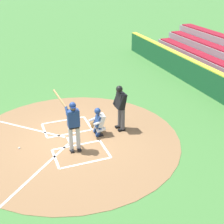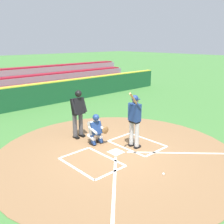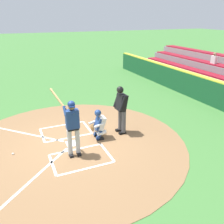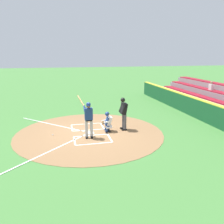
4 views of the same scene
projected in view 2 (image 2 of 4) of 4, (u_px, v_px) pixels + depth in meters
ground_plane at (116, 152)px, 8.45m from camera, size 120.00×120.00×0.00m
dirt_circle at (116, 152)px, 8.45m from camera, size 8.00×8.00×0.01m
home_plate_and_chalk at (135, 161)px, 7.83m from camera, size 7.93×4.91×0.01m
batter at (135, 118)px, 8.54m from camera, size 0.94×0.69×2.13m
catcher at (96, 129)px, 8.99m from camera, size 0.59×0.62×1.13m
plate_umpire at (78, 111)px, 9.46m from camera, size 0.59×0.42×1.86m
baseball at (163, 174)px, 7.02m from camera, size 0.07×0.07×0.07m
backstop_wall at (20, 98)px, 13.55m from camera, size 22.00×0.36×1.31m
bleacher_stand at (1, 90)px, 15.44m from camera, size 20.00×3.40×2.10m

